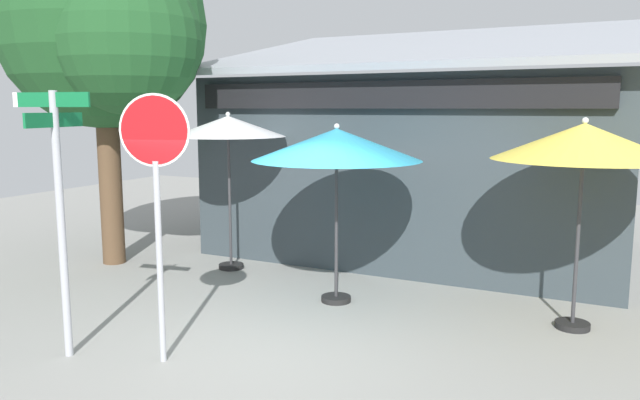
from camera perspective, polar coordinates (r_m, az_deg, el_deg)
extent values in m
cube|color=gray|center=(7.75, -4.33, -13.35)|extent=(28.00, 28.00, 0.10)
cube|color=#333D42|center=(12.66, 9.99, 3.27)|extent=(7.54, 5.22, 3.40)
cube|color=#999EA8|center=(12.53, 10.07, 13.97)|extent=(8.04, 5.83, 1.25)
cube|color=black|center=(10.09, 5.77, 9.71)|extent=(6.94, 0.16, 0.44)
cylinder|color=#A8AAB2|center=(7.47, -22.92, -2.33)|extent=(0.09, 0.09, 3.03)
cube|color=#116B38|center=(7.36, -23.57, 8.55)|extent=(0.90, 0.20, 0.16)
cube|color=#116B38|center=(7.36, -23.46, 6.84)|extent=(0.20, 0.90, 0.16)
cube|color=white|center=(7.67, -26.41, 8.35)|extent=(0.07, 0.04, 0.16)
cylinder|color=#A8AAB2|center=(7.04, -14.69, -5.73)|extent=(0.07, 0.07, 2.27)
cylinder|color=white|center=(6.83, -15.15, 6.29)|extent=(0.74, 0.29, 0.79)
cylinder|color=red|center=(6.83, -15.15, 6.29)|extent=(0.70, 0.28, 0.74)
cylinder|color=black|center=(11.12, -8.26, -6.11)|extent=(0.44, 0.44, 0.08)
cylinder|color=#333335|center=(10.88, -8.39, -0.20)|extent=(0.05, 0.05, 2.40)
cone|color=white|center=(10.76, -8.54, 6.80)|extent=(1.99, 1.99, 0.36)
sphere|color=silver|center=(10.76, -8.57, 7.90)|extent=(0.08, 0.08, 0.08)
cylinder|color=black|center=(9.20, 1.50, -9.16)|extent=(0.44, 0.44, 0.08)
cylinder|color=#333335|center=(8.94, 1.53, -2.85)|extent=(0.05, 0.05, 2.14)
cone|color=#2D99BC|center=(8.77, 1.56, 5.18)|extent=(2.45, 2.45, 0.46)
sphere|color=silver|center=(8.76, 1.57, 6.87)|extent=(0.08, 0.08, 0.08)
cylinder|color=black|center=(8.77, 22.41, -10.71)|extent=(0.44, 0.44, 0.08)
cylinder|color=#333335|center=(8.49, 22.83, -3.77)|extent=(0.05, 0.05, 2.25)
cone|color=#EAD14C|center=(8.32, 23.35, 5.02)|extent=(2.26, 2.26, 0.46)
sphere|color=silver|center=(8.32, 23.45, 6.80)|extent=(0.08, 0.08, 0.08)
cylinder|color=brown|center=(11.78, -18.89, 1.37)|extent=(0.40, 0.40, 2.92)
sphere|color=#1E4C23|center=(11.79, -19.58, 15.10)|extent=(3.63, 3.63, 3.63)
sphere|color=#1E4C23|center=(10.73, -17.46, 13.94)|extent=(2.40, 2.40, 2.40)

